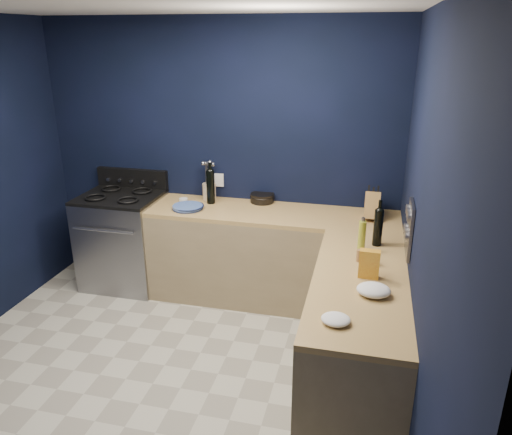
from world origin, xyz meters
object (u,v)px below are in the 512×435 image
(utensil_crock, at_px, (209,192))
(knife_block, at_px, (372,205))
(crouton_bag, at_px, (369,264))
(gas_range, at_px, (124,241))
(plate_stack, at_px, (188,207))

(utensil_crock, relative_size, knife_block, 0.69)
(utensil_crock, xyz_separation_m, knife_block, (1.56, -0.16, 0.04))
(utensil_crock, xyz_separation_m, crouton_bag, (1.56, -1.33, 0.02))
(gas_range, bearing_deg, crouton_bag, -24.48)
(gas_range, height_order, utensil_crock, utensil_crock)
(knife_block, relative_size, crouton_bag, 1.20)
(gas_range, distance_m, utensil_crock, 1.03)
(plate_stack, height_order, crouton_bag, crouton_bag)
(plate_stack, distance_m, utensil_crock, 0.34)
(utensil_crock, height_order, knife_block, knife_block)
(plate_stack, bearing_deg, utensil_crock, 71.02)
(utensil_crock, relative_size, crouton_bag, 0.83)
(plate_stack, xyz_separation_m, utensil_crock, (0.11, 0.32, 0.06))
(knife_block, distance_m, crouton_bag, 1.17)
(crouton_bag, bearing_deg, knife_block, 92.26)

